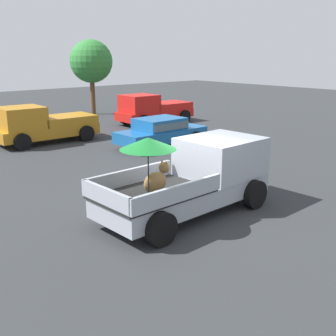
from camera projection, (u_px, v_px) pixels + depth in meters
ground_plane at (185, 214)px, 11.29m from camera, size 80.00×80.00×0.00m
pickup_truck_main at (196, 176)px, 11.29m from camera, size 5.10×2.37×2.33m
pickup_truck_red at (152, 109)px, 25.45m from camera, size 4.82×2.20×1.80m
pickup_truck_far at (42, 125)px, 19.96m from camera, size 4.83×2.24×1.80m
parked_sedan_near at (161, 131)px, 19.20m from camera, size 4.32×2.02×1.33m
tree_by_lot at (91, 62)px, 28.61m from camera, size 2.91×2.91×5.08m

